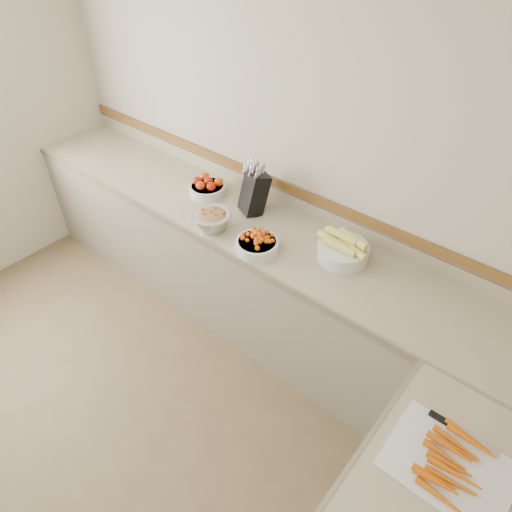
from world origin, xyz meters
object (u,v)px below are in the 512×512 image
Objects in this scene: knife_block at (254,192)px; tomato_bowl at (207,187)px; cutting_board at (449,463)px; corn_bowl at (343,249)px; rhubarb_bowl at (212,220)px; cherry_tomato_bowl at (257,243)px.

knife_block is 1.45× the size of tomato_bowl.
cutting_board is at bearing -21.01° from tomato_bowl.
tomato_bowl is at bearing -179.72° from corn_bowl.
rhubarb_bowl is at bearing -160.10° from corn_bowl.
knife_block reaches higher than tomato_bowl.
rhubarb_bowl is (0.32, -0.28, 0.02)m from tomato_bowl.
tomato_bowl is at bearing 158.89° from cherry_tomato_bowl.
cherry_tomato_bowl is at bearing 3.38° from rhubarb_bowl.
knife_block is at bearing 77.43° from rhubarb_bowl.
corn_bowl is 0.74× the size of cutting_board.
tomato_bowl is 0.56× the size of cutting_board.
knife_block reaches higher than rhubarb_bowl.
tomato_bowl is (-0.39, -0.05, -0.10)m from knife_block.
corn_bowl is at bearing 140.41° from cutting_board.
corn_bowl reaches higher than rhubarb_bowl.
cherry_tomato_bowl is 0.57× the size of cutting_board.
cherry_tomato_bowl is (0.67, -0.26, -0.00)m from tomato_bowl.
cutting_board is (1.41, -0.54, -0.03)m from cherry_tomato_bowl.
cutting_board is at bearing -20.96° from cherry_tomato_bowl.
cutting_board is at bearing -39.59° from corn_bowl.
tomato_bowl is 0.98× the size of cherry_tomato_bowl.
knife_block is 1.42× the size of cherry_tomato_bowl.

